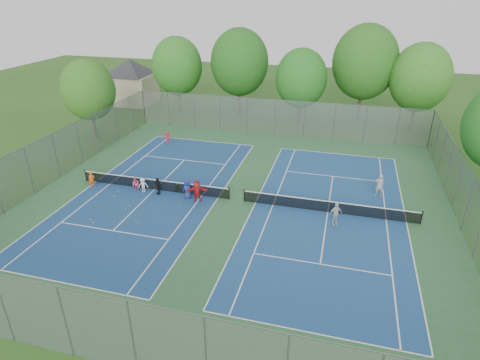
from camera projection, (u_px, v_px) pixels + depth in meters
The scene contains 40 objects.
ground at pixel (237, 200), 31.28m from camera, with size 120.00×120.00×0.00m, color #285019.
court_pad at pixel (237, 200), 31.28m from camera, with size 32.00×32.00×0.01m, color #2B5C33.
court_left at pixel (155, 189), 32.91m from camera, with size 10.97×23.77×0.01m, color navy.
court_right at pixel (328, 212), 29.63m from camera, with size 10.97×23.77×0.01m, color navy.
net_left at pixel (154, 185), 32.72m from camera, with size 12.87×0.10×0.91m, color black.
net_right at pixel (328, 207), 29.44m from camera, with size 12.87×0.10×0.91m, color black.
fence_north at pixel (275, 117), 44.31m from camera, with size 32.00×0.10×4.00m, color gray.
fence_south at pixel (133, 338), 16.50m from camera, with size 32.00×0.10×4.00m, color gray.
fence_west at pixel (56, 156), 34.16m from camera, with size 32.00×0.10×4.00m, color gray.
fence_east at pixel (468, 204), 26.65m from camera, with size 32.00×0.10×4.00m, color gray.
house at pixel (130, 73), 55.46m from camera, with size 11.03×11.03×7.30m.
tree_nw at pixel (177, 66), 51.11m from camera, with size 6.40×6.40×9.58m.
tree_nl at pixel (240, 62), 49.82m from camera, with size 7.20×7.20×10.69m.
tree_nc at pixel (301, 78), 46.71m from camera, with size 6.00×6.00×8.85m.
tree_nr at pixel (365, 62), 46.95m from camera, with size 7.60×7.60×11.42m.
tree_ne at pixel (420, 78), 44.28m from camera, with size 6.60×6.60×9.77m.
tree_side_w at pixel (88, 90), 42.14m from camera, with size 5.60×5.60×8.47m.
ball_crate at pixel (143, 185), 33.30m from camera, with size 0.34×0.34×0.29m, color blue.
ball_hopper at pixel (178, 188), 32.58m from camera, with size 0.32×0.32×0.62m, color green.
student_a at pixel (92, 180), 33.05m from camera, with size 0.50×0.33×1.37m, color #E35815.
student_b at pixel (136, 184), 32.44m from camera, with size 0.60×0.47×1.24m, color #E25883.
student_c at pixel (143, 185), 32.29m from camera, with size 0.80×0.46×1.23m, color silver.
student_d at pixel (158, 186), 31.94m from camera, with size 0.84×0.35×1.43m, color black.
student_e at pixel (187, 189), 31.33m from camera, with size 0.75×0.49×1.54m, color navy.
student_f at pixel (197, 191), 30.77m from camera, with size 1.64×0.52×1.77m, color red.
child_far_baseline at pixel (168, 138), 42.31m from camera, with size 0.85×0.49×1.32m, color red.
instructor at pixel (379, 185), 31.55m from camera, with size 0.69×0.46×1.90m, color #939396.
teen_court_b at pixel (336, 214), 27.76m from camera, with size 1.00×0.42×1.70m, color beige.
tennis_ball_0 at pixel (114, 196), 31.84m from camera, with size 0.07×0.07×0.07m, color #B7C92E.
tennis_ball_1 at pixel (126, 209), 30.03m from camera, with size 0.07×0.07×0.07m, color #CBDB33.
tennis_ball_2 at pixel (130, 206), 30.41m from camera, with size 0.07×0.07×0.07m, color #D1E334.
tennis_ball_3 at pixel (118, 191), 32.57m from camera, with size 0.07×0.07×0.07m, color yellow.
tennis_ball_4 at pixel (173, 234), 26.95m from camera, with size 0.07×0.07×0.07m, color #CBE134.
tennis_ball_5 at pixel (91, 220), 28.64m from camera, with size 0.07×0.07×0.07m, color #B9D832.
tennis_ball_6 at pixel (114, 196), 31.84m from camera, with size 0.07×0.07×0.07m, color #AACB2F.
tennis_ball_7 at pixel (138, 223), 28.24m from camera, with size 0.07×0.07×0.07m, color gold.
tennis_ball_8 at pixel (131, 233), 27.04m from camera, with size 0.07×0.07×0.07m, color #AECD2F.
tennis_ball_9 at pixel (93, 223), 28.27m from camera, with size 0.07×0.07×0.07m, color #CED531.
tennis_ball_10 at pixel (141, 200), 31.23m from camera, with size 0.07×0.07×0.07m, color #A6C92E.
tennis_ball_11 at pixel (179, 206), 30.44m from camera, with size 0.07×0.07×0.07m, color yellow.
Camera 1 is at (7.41, -26.44, 15.06)m, focal length 30.00 mm.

